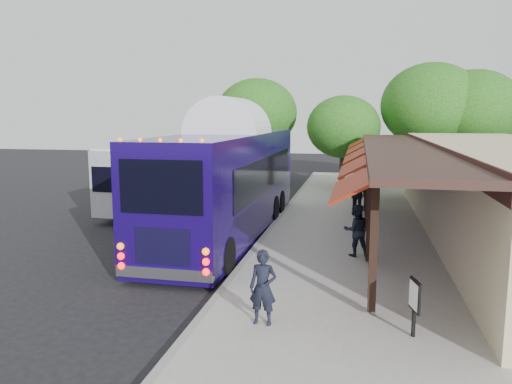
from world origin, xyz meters
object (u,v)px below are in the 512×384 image
Objects in this scene: city_bus at (180,170)px; ped_a at (263,287)px; ped_c at (358,194)px; ped_d at (358,193)px; coach_bus at (229,177)px; ped_b at (356,230)px; sign_board at (415,298)px.

ped_a is (7.17, -14.44, -0.83)m from city_bus.
ped_d is (0.00, 1.14, -0.15)m from ped_c.
ped_c is 1.15m from ped_d.
ped_c is (9.08, -2.08, -0.66)m from city_bus.
ped_b is at bearing -27.69° from coach_bus.
city_bus is 12.60m from ped_b.
ped_b is at bearing -39.44° from city_bus.
coach_bus is at bearing 39.91° from ped_c.
coach_bus is 6.77× the size of ped_c.
ped_c is at bearing -101.70° from ped_b.
city_bus reaches higher than ped_a.
ped_d is at bearing -101.70° from ped_b.
ped_b is 0.85× the size of ped_c.
ped_c reaches higher than ped_b.
ped_b is at bearing 74.63° from ped_a.
ped_a is at bearing 165.76° from sign_board.
city_bus is 17.73m from sign_board.
coach_bus is 7.92× the size of ped_b.
ped_b is at bearing 90.68° from ped_d.
sign_board is (10.27, -14.44, -0.83)m from city_bus.
city_bus is at bearing 119.46° from ped_a.
city_bus is (-4.23, 6.06, -0.46)m from coach_bus.
coach_bus is at bearing -40.21° from ped_b.
ped_b is 7.76m from ped_d.
sign_board is (1.18, -5.74, -0.02)m from ped_b.
coach_bus is 10.40m from sign_board.
sign_board is (1.18, -12.36, -0.16)m from ped_c.
ped_c is 12.42m from sign_board.
city_bus is at bearing 111.18° from sign_board.
ped_b reaches higher than ped_a.
ped_a is 0.99× the size of ped_d.
city_bus is 16.14m from ped_a.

